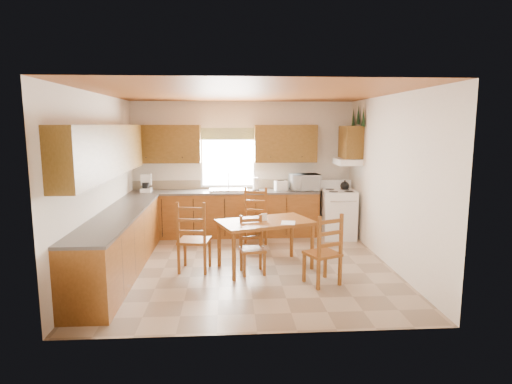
{
  "coord_description": "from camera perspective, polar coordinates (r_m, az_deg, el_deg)",
  "views": [
    {
      "loc": [
        -0.29,
        -6.55,
        2.23
      ],
      "look_at": [
        0.15,
        0.3,
        1.15
      ],
      "focal_mm": 30.0,
      "sensor_mm": 36.0,
      "label": 1
    }
  ],
  "objects": [
    {
      "name": "ceiling",
      "position": [
        6.57,
        -1.17,
        13.04
      ],
      "size": [
        4.5,
        4.5,
        0.0
      ],
      "primitive_type": "plane",
      "color": "brown",
      "rests_on": "floor"
    },
    {
      "name": "pine_decal_a",
      "position": [
        8.27,
        14.12,
        9.71
      ],
      "size": [
        0.22,
        0.22,
        0.36
      ],
      "primitive_type": "cone",
      "color": "black",
      "rests_on": "wall_right"
    },
    {
      "name": "table_paper",
      "position": [
        6.53,
        4.31,
        -4.11
      ],
      "size": [
        0.26,
        0.31,
        0.0
      ],
      "primitive_type": "cube",
      "rotation": [
        0.0,
        0.0,
        -0.19
      ],
      "color": "white",
      "rests_on": "dining_table"
    },
    {
      "name": "chair_near_right",
      "position": [
        6.12,
        8.84,
        -7.49
      ],
      "size": [
        0.55,
        0.54,
        1.02
      ],
      "primitive_type": "cube",
      "rotation": [
        0.0,
        0.0,
        3.55
      ],
      "color": "brown",
      "rests_on": "floor"
    },
    {
      "name": "coffeemaker",
      "position": [
        8.68,
        -14.46,
        0.99
      ],
      "size": [
        0.2,
        0.23,
        0.31
      ],
      "primitive_type": "cube",
      "rotation": [
        0.0,
        0.0,
        0.08
      ],
      "color": "white",
      "rests_on": "counter_back"
    },
    {
      "name": "floor",
      "position": [
        6.92,
        -1.09,
        -9.85
      ],
      "size": [
        4.5,
        4.5,
        0.0
      ],
      "primitive_type": "plane",
      "color": "gray",
      "rests_on": "ground"
    },
    {
      "name": "table_card",
      "position": [
        6.64,
        1.08,
        -3.36
      ],
      "size": [
        0.09,
        0.03,
        0.11
      ],
      "primitive_type": "cube",
      "rotation": [
        0.0,
        0.0,
        0.08
      ],
      "color": "white",
      "rests_on": "dining_table"
    },
    {
      "name": "upper_cab_back_left",
      "position": [
        8.73,
        -12.03,
        6.28
      ],
      "size": [
        1.41,
        0.33,
        0.75
      ],
      "primitive_type": "cube",
      "color": "brown",
      "rests_on": "wall_back"
    },
    {
      "name": "upper_cab_back_right",
      "position": [
        8.72,
        3.94,
        6.45
      ],
      "size": [
        1.25,
        0.33,
        0.75
      ],
      "primitive_type": "cube",
      "color": "brown",
      "rests_on": "wall_back"
    },
    {
      "name": "upper_cab_left",
      "position": [
        6.66,
        -19.39,
        5.21
      ],
      "size": [
        0.33,
        3.6,
        0.75
      ],
      "primitive_type": "cube",
      "color": "brown",
      "rests_on": "wall_left"
    },
    {
      "name": "paper_towel",
      "position": [
        8.62,
        -0.06,
        1.07
      ],
      "size": [
        0.15,
        0.15,
        0.26
      ],
      "primitive_type": "cylinder",
      "rotation": [
        0.0,
        0.0,
        -0.43
      ],
      "color": "white",
      "rests_on": "counter_back"
    },
    {
      "name": "chair_near_left",
      "position": [
        6.65,
        -8.24,
        -5.81
      ],
      "size": [
        0.52,
        0.5,
        1.09
      ],
      "primitive_type": "cube",
      "rotation": [
        0.0,
        0.0,
        2.99
      ],
      "color": "brown",
      "rests_on": "floor"
    },
    {
      "name": "toaster",
      "position": [
        8.63,
        3.32,
        0.85
      ],
      "size": [
        0.27,
        0.2,
        0.2
      ],
      "primitive_type": "cube",
      "rotation": [
        0.0,
        0.0,
        0.22
      ],
      "color": "white",
      "rests_on": "counter_back"
    },
    {
      "name": "sink_basin",
      "position": [
        8.6,
        -3.71,
        0.29
      ],
      "size": [
        0.75,
        0.45,
        0.04
      ],
      "primitive_type": "cube",
      "color": "silver",
      "rests_on": "counter_back"
    },
    {
      "name": "counter_back",
      "position": [
        8.6,
        -4.21,
        0.02
      ],
      "size": [
        3.75,
        0.63,
        0.04
      ],
      "primitive_type": "cube",
      "color": "#4F4A47",
      "rests_on": "lower_cab_back"
    },
    {
      "name": "wall_right",
      "position": [
        7.08,
        17.38,
        1.39
      ],
      "size": [
        4.5,
        4.5,
        0.0
      ],
      "primitive_type": "plane",
      "color": "silver",
      "rests_on": "floor"
    },
    {
      "name": "window_valance",
      "position": [
        8.74,
        -3.78,
        7.74
      ],
      "size": [
        1.19,
        0.01,
        0.24
      ],
      "primitive_type": "cube",
      "color": "#405B2A",
      "rests_on": "wall_back"
    },
    {
      "name": "pine_decal_b",
      "position": [
        8.58,
        13.47,
        9.97
      ],
      "size": [
        0.22,
        0.22,
        0.36
      ],
      "primitive_type": "cone",
      "color": "black",
      "rests_on": "wall_right"
    },
    {
      "name": "wall_front",
      "position": [
        4.4,
        0.2,
        -2.59
      ],
      "size": [
        4.5,
        4.5,
        0.0
      ],
      "primitive_type": "plane",
      "color": "silver",
      "rests_on": "floor"
    },
    {
      "name": "dining_table",
      "position": [
        6.75,
        1.23,
        -6.99
      ],
      "size": [
        1.6,
        1.22,
        0.76
      ],
      "primitive_type": "cube",
      "rotation": [
        0.0,
        0.0,
        0.33
      ],
      "color": "brown",
      "rests_on": "floor"
    },
    {
      "name": "window_frame",
      "position": [
        8.8,
        -3.75,
        4.49
      ],
      "size": [
        1.13,
        0.02,
        1.18
      ],
      "primitive_type": "cube",
      "color": "white",
      "rests_on": "wall_back"
    },
    {
      "name": "pine_decal_c",
      "position": [
        8.88,
        12.85,
        9.69
      ],
      "size": [
        0.22,
        0.22,
        0.36
      ],
      "primitive_type": "cone",
      "color": "black",
      "rests_on": "wall_right"
    },
    {
      "name": "stove",
      "position": [
        8.65,
        10.94,
        -2.98
      ],
      "size": [
        0.67,
        0.69,
        0.93
      ],
      "primitive_type": "cube",
      "rotation": [
        0.0,
        0.0,
        -0.07
      ],
      "color": "white",
      "rests_on": "floor"
    },
    {
      "name": "backsplash",
      "position": [
        8.87,
        -4.2,
        1.01
      ],
      "size": [
        3.75,
        0.01,
        0.18
      ],
      "primitive_type": "cube",
      "color": "gray",
      "rests_on": "counter_back"
    },
    {
      "name": "counter_left",
      "position": [
        6.74,
        -17.87,
        -2.87
      ],
      "size": [
        0.63,
        3.6,
        0.04
      ],
      "primitive_type": "cube",
      "color": "#4F4A47",
      "rests_on": "lower_cab_left"
    },
    {
      "name": "lower_cab_back",
      "position": [
        8.69,
        -4.17,
        -2.98
      ],
      "size": [
        3.75,
        0.6,
        0.88
      ],
      "primitive_type": "cube",
      "color": "brown",
      "rests_on": "floor"
    },
    {
      "name": "wall_back",
      "position": [
        8.85,
        -1.79,
        3.23
      ],
      "size": [
        4.5,
        4.5,
        0.0
      ],
      "primitive_type": "plane",
      "color": "silver",
      "rests_on": "floor"
    },
    {
      "name": "chair_far_left",
      "position": [
        7.84,
        -0.36,
        -3.52
      ],
      "size": [
        0.56,
        0.54,
        1.08
      ],
      "primitive_type": "cube",
      "rotation": [
        0.0,
        0.0,
        -0.3
      ],
      "color": "brown",
      "rests_on": "floor"
    },
    {
      "name": "lower_cab_left",
      "position": [
        6.85,
        -17.69,
        -6.64
      ],
      "size": [
        0.6,
        3.6,
        0.88
      ],
      "primitive_type": "cube",
      "color": "brown",
      "rests_on": "floor"
    },
    {
      "name": "upper_cab_stove",
      "position": [
        8.54,
        12.51,
        6.52
      ],
      "size": [
        0.33,
        0.62,
        0.62
      ],
      "primitive_type": "cube",
      "color": "brown",
      "rests_on": "wall_right"
    },
    {
      "name": "wall_left",
      "position": [
        6.89,
        -20.17,
        1.06
      ],
      "size": [
        4.5,
        4.5,
        0.0
      ],
      "primitive_type": "plane",
      "color": "silver",
      "rests_on": "floor"
    },
    {
      "name": "range_hood",
      "position": [
        8.55,
        12.1,
        3.98
      ],
      "size": [
        0.44,
        0.62,
        0.12
      ],
      "primitive_type": "cube",
      "color": "white",
      "rests_on": "wall_right"
    },
    {
      "name": "microwave",
      "position": [
        8.68,
        6.53,
        1.29
      ],
      "size": [
        0.58,
        0.44,
        0.33
      ],
      "primitive_type": "imported",
      "rotation": [
        0.0,
        0.0,
        0.09
      ],
      "color": "white",
      "rests_on": "counter_back"
    },
    {
      "name": "window_pane",
      "position": [
        8.79,
        -3.75,
        4.48
      ],
      "size": [
        1.05,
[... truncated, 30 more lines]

